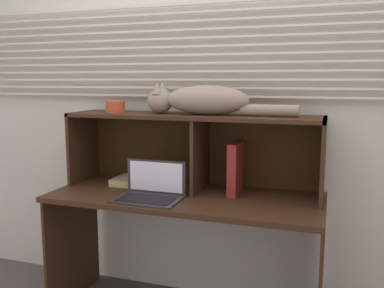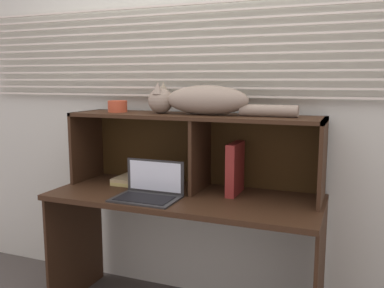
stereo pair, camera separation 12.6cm
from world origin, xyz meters
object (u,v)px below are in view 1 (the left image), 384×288
at_px(book_stack, 130,181).
at_px(small_basket, 115,107).
at_px(laptop, 150,192).
at_px(cat, 201,100).
at_px(binder_upright, 236,168).

relative_size(book_stack, small_basket, 1.83).
height_order(laptop, book_stack, laptop).
bearing_deg(cat, small_basket, -180.00).
height_order(cat, laptop, cat).
height_order(cat, binder_upright, cat).
xyz_separation_m(cat, small_basket, (-0.56, -0.00, -0.05)).
height_order(binder_upright, book_stack, binder_upright).
xyz_separation_m(binder_upright, small_basket, (-0.77, 0.00, 0.34)).
bearing_deg(cat, book_stack, -179.87).
bearing_deg(small_basket, book_stack, -0.66).
relative_size(laptop, small_basket, 2.97).
xyz_separation_m(laptop, book_stack, (-0.26, 0.26, -0.02)).
height_order(cat, book_stack, cat).
xyz_separation_m(cat, book_stack, (-0.47, -0.00, -0.51)).
bearing_deg(binder_upright, cat, 180.00).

